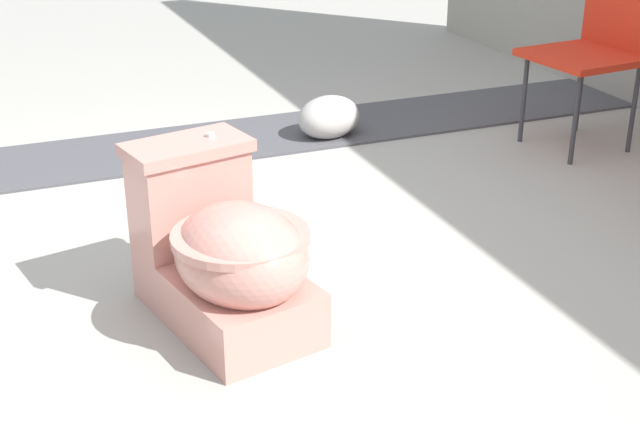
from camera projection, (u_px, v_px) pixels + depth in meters
ground_plane at (236, 274)px, 2.95m from camera, size 14.00×14.00×0.00m
gravel_strip at (257, 136)px, 4.21m from camera, size 0.56×8.00×0.01m
toilet at (225, 255)px, 2.59m from camera, size 0.69×0.50×0.52m
folding_chair_left at (603, 33)px, 3.94m from camera, size 0.48×0.48×0.83m
boulder_near at (329, 117)px, 4.18m from camera, size 0.34×0.39×0.20m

